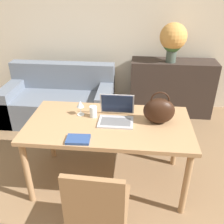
% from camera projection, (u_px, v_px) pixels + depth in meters
% --- Properties ---
extents(wall_back, '(10.00, 0.06, 2.70)m').
position_uv_depth(wall_back, '(123.00, 23.00, 3.83)').
color(wall_back, beige).
rests_on(wall_back, ground_plane).
extents(dining_table, '(1.59, 0.82, 0.74)m').
position_uv_depth(dining_table, '(108.00, 130.00, 2.45)').
color(dining_table, '#A87F56').
rests_on(dining_table, ground_plane).
extents(chair, '(0.46, 0.46, 0.90)m').
position_uv_depth(chair, '(98.00, 207.00, 1.82)').
color(chair, olive).
rests_on(chair, ground_plane).
extents(couch, '(1.62, 0.82, 0.82)m').
position_uv_depth(couch, '(60.00, 102.00, 3.84)').
color(couch, slate).
rests_on(couch, ground_plane).
extents(sideboard, '(1.27, 0.40, 0.87)m').
position_uv_depth(sideboard, '(171.00, 88.00, 3.94)').
color(sideboard, '#332823').
rests_on(sideboard, ground_plane).
extents(laptop, '(0.34, 0.30, 0.24)m').
position_uv_depth(laptop, '(116.00, 113.00, 2.44)').
color(laptop, '#ADADB2').
rests_on(laptop, dining_table).
extents(drinking_glass, '(0.07, 0.07, 0.11)m').
position_uv_depth(drinking_glass, '(93.00, 112.00, 2.49)').
color(drinking_glass, silver).
rests_on(drinking_glass, dining_table).
extents(wine_glass, '(0.07, 0.07, 0.15)m').
position_uv_depth(wine_glass, '(80.00, 105.00, 2.50)').
color(wine_glass, silver).
rests_on(wine_glass, dining_table).
extents(handbag, '(0.30, 0.18, 0.33)m').
position_uv_depth(handbag, '(159.00, 111.00, 2.35)').
color(handbag, black).
rests_on(handbag, dining_table).
extents(flower_vase, '(0.38, 0.38, 0.56)m').
position_uv_depth(flower_vase, '(173.00, 39.00, 3.53)').
color(flower_vase, '#47564C').
rests_on(flower_vase, sideboard).
extents(book, '(0.21, 0.15, 0.02)m').
position_uv_depth(book, '(78.00, 139.00, 2.14)').
color(book, navy).
rests_on(book, dining_table).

